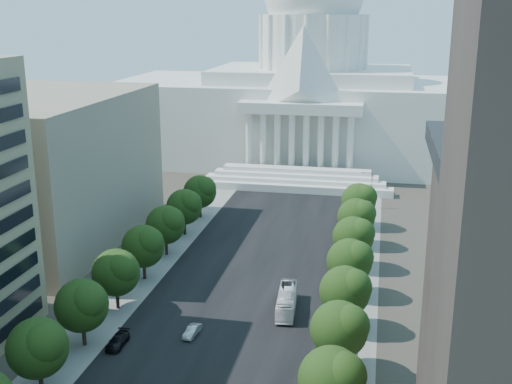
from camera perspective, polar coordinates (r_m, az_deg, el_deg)
The scene contains 26 objects.
road_asphalt at distance 117.59m, azimuth -0.51°, elevation -7.24°, with size 30.00×260.00×0.01m, color black.
sidewalk_left at distance 122.58m, azimuth -9.30°, elevation -6.48°, with size 8.00×260.00×0.02m, color gray.
sidewalk_right at distance 115.55m, azimuth 8.85°, elevation -7.88°, with size 8.00×260.00×0.02m, color gray.
capitol at distance 203.70m, azimuth 4.95°, elevation 8.41°, with size 120.00×56.00×73.00m.
office_block_left_far at distance 138.95m, azimuth -19.42°, elevation 1.99°, with size 38.00×52.00×30.00m, color gray.
tree_l_d at distance 84.89m, azimuth -18.72°, elevation -12.91°, with size 7.79×7.60×9.97m.
tree_l_e at distance 94.23m, azimuth -15.11°, elevation -9.63°, with size 7.79×7.60×9.97m.
tree_l_f at distance 104.12m, azimuth -12.23°, elevation -6.92°, with size 7.79×7.60×9.97m.
tree_l_g at distance 114.42m, azimuth -9.88°, elevation -4.68°, with size 7.79×7.60×9.97m.
tree_l_h at distance 125.02m, azimuth -7.93°, elevation -2.81°, with size 7.79×7.60×9.97m.
tree_l_i at distance 135.85m, azimuth -6.30°, elevation -1.23°, with size 7.79×7.60×9.97m.
tree_l_j at distance 146.86m, azimuth -4.91°, elevation 0.11°, with size 7.79×7.60×9.97m.
tree_r_d at distance 75.13m, azimuth 6.97°, elevation -16.13°, with size 7.79×7.60×9.97m.
tree_r_e at distance 85.55m, azimuth 7.62°, elevation -11.92°, with size 7.79×7.60×9.97m.
tree_r_f at distance 96.33m, azimuth 8.10°, elevation -8.63°, with size 7.79×7.60×9.97m.
tree_r_g at distance 107.38m, azimuth 8.48°, elevation -6.01°, with size 7.79×7.60×9.97m.
tree_r_h at distance 118.61m, azimuth 8.79°, elevation -3.89°, with size 7.79×7.60×9.97m.
tree_r_i at distance 129.98m, azimuth 9.04°, elevation -2.13°, with size 7.79×7.60×9.97m.
tree_r_j at distance 141.45m, azimuth 9.25°, elevation -0.66°, with size 7.79×7.60×9.97m.
streetlight_c at distance 85.96m, azimuth 8.67°, elevation -12.29°, with size 2.61×0.44×9.00m.
streetlight_d at distance 108.68m, azimuth 9.33°, elevation -6.14°, with size 2.61×0.44×9.00m.
streetlight_e at distance 132.22m, azimuth 9.75°, elevation -2.14°, with size 2.61×0.44×9.00m.
streetlight_f at distance 156.22m, azimuth 10.04°, elevation 0.64°, with size 2.61×0.44×9.00m.
car_silver at distance 96.77m, azimuth -5.69°, elevation -12.22°, with size 1.48×4.24×1.40m, color #ACAEB3.
car_dark_b at distance 95.71m, azimuth -12.19°, elevation -12.82°, with size 2.14×5.26×1.53m, color black.
city_bus at distance 103.43m, azimuth 2.75°, elevation -9.65°, with size 2.73×11.65×3.24m, color silver.
Camera 1 is at (22.02, -15.93, 46.06)m, focal length 45.00 mm.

